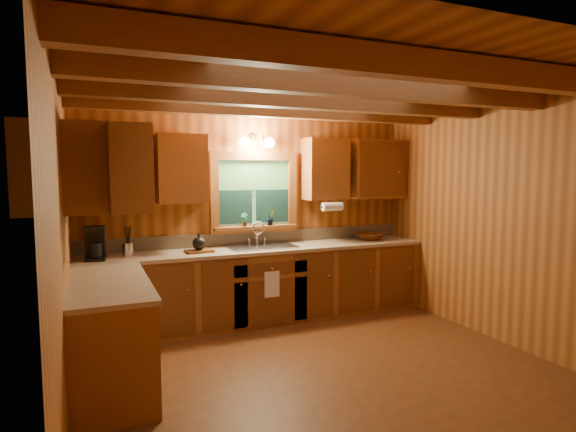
% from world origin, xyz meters
% --- Properties ---
extents(room, '(4.20, 4.20, 4.20)m').
position_xyz_m(room, '(0.00, 0.00, 1.30)').
color(room, '#583015').
rests_on(room, ground).
extents(ceiling_beams, '(4.20, 2.54, 0.18)m').
position_xyz_m(ceiling_beams, '(0.00, 0.00, 2.49)').
color(ceiling_beams, brown).
rests_on(ceiling_beams, room).
extents(base_cabinets, '(4.20, 2.22, 0.86)m').
position_xyz_m(base_cabinets, '(-0.49, 1.28, 0.43)').
color(base_cabinets, brown).
rests_on(base_cabinets, ground).
extents(countertop, '(4.20, 2.24, 0.04)m').
position_xyz_m(countertop, '(-0.48, 1.29, 0.88)').
color(countertop, tan).
rests_on(countertop, base_cabinets).
extents(backsplash, '(4.20, 0.02, 0.16)m').
position_xyz_m(backsplash, '(0.00, 1.89, 0.98)').
color(backsplash, tan).
rests_on(backsplash, room).
extents(dishwasher_panel, '(0.02, 0.60, 0.80)m').
position_xyz_m(dishwasher_panel, '(-1.47, 0.68, 0.43)').
color(dishwasher_panel, white).
rests_on(dishwasher_panel, base_cabinets).
extents(upper_cabinets, '(4.19, 1.77, 0.78)m').
position_xyz_m(upper_cabinets, '(-0.56, 1.42, 1.84)').
color(upper_cabinets, brown).
rests_on(upper_cabinets, room).
extents(window, '(1.12, 0.08, 1.00)m').
position_xyz_m(window, '(0.00, 1.87, 1.53)').
color(window, brown).
rests_on(window, room).
extents(window_sill, '(1.06, 0.14, 0.04)m').
position_xyz_m(window_sill, '(0.00, 1.82, 1.12)').
color(window_sill, brown).
rests_on(window_sill, room).
extents(wall_sconce, '(0.45, 0.21, 0.17)m').
position_xyz_m(wall_sconce, '(0.00, 1.75, 2.16)').
color(wall_sconce, black).
rests_on(wall_sconce, room).
extents(paper_towel_roll, '(0.27, 0.11, 0.11)m').
position_xyz_m(paper_towel_roll, '(0.92, 1.53, 1.37)').
color(paper_towel_roll, white).
rests_on(paper_towel_roll, upper_cabinets).
extents(dish_towel, '(0.18, 0.01, 0.30)m').
position_xyz_m(dish_towel, '(0.00, 1.26, 0.52)').
color(dish_towel, white).
rests_on(dish_towel, base_cabinets).
extents(sink, '(0.82, 0.48, 0.43)m').
position_xyz_m(sink, '(0.00, 1.60, 0.86)').
color(sink, silver).
rests_on(sink, countertop).
extents(coffee_maker, '(0.20, 0.25, 0.35)m').
position_xyz_m(coffee_maker, '(-1.86, 1.54, 1.07)').
color(coffee_maker, black).
rests_on(coffee_maker, countertop).
extents(utensil_crock, '(0.12, 0.12, 0.33)m').
position_xyz_m(utensil_crock, '(-1.53, 1.62, 0.98)').
color(utensil_crock, silver).
rests_on(utensil_crock, countertop).
extents(cutting_board, '(0.32, 0.24, 0.03)m').
position_xyz_m(cutting_board, '(-0.77, 1.56, 0.91)').
color(cutting_board, '#5D3114').
rests_on(cutting_board, countertop).
extents(teakettle, '(0.15, 0.15, 0.19)m').
position_xyz_m(teakettle, '(-0.77, 1.56, 1.00)').
color(teakettle, black).
rests_on(teakettle, cutting_board).
extents(wicker_basket, '(0.50, 0.50, 0.09)m').
position_xyz_m(wicker_basket, '(1.54, 1.61, 0.95)').
color(wicker_basket, '#48230C').
rests_on(wicker_basket, countertop).
extents(potted_plant_left, '(0.11, 0.09, 0.17)m').
position_xyz_m(potted_plant_left, '(-0.15, 1.79, 1.22)').
color(potted_plant_left, '#5D3114').
rests_on(potted_plant_left, window_sill).
extents(potted_plant_right, '(0.13, 0.12, 0.19)m').
position_xyz_m(potted_plant_right, '(0.19, 1.80, 1.23)').
color(potted_plant_right, '#5D3114').
rests_on(potted_plant_right, window_sill).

